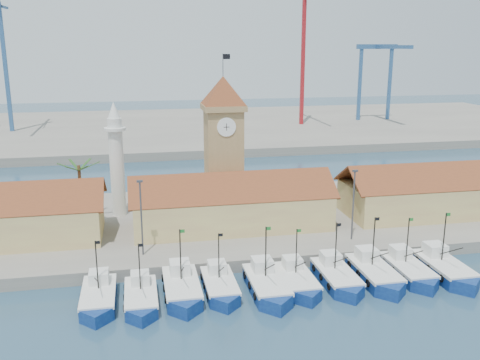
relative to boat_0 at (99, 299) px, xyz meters
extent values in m
plane|color=#1C394D|center=(16.65, -3.04, -0.72)|extent=(400.00, 400.00, 0.00)
cube|color=gray|center=(16.65, 20.96, 0.03)|extent=(140.00, 32.00, 1.50)
cube|color=gray|center=(16.65, 106.96, 0.28)|extent=(240.00, 80.00, 2.00)
cube|color=navy|center=(0.00, 0.37, -0.25)|extent=(3.29, 7.45, 1.69)
cube|color=navy|center=(0.00, -3.35, -0.25)|extent=(3.29, 3.29, 1.69)
cube|color=silver|center=(0.00, 0.37, 0.60)|extent=(3.36, 7.66, 0.33)
cube|color=silver|center=(0.00, 2.24, 1.35)|extent=(1.98, 2.07, 1.32)
cylinder|color=black|center=(0.00, 0.84, 3.23)|extent=(0.13, 0.13, 5.27)
cube|color=black|center=(0.24, 0.84, 5.68)|extent=(0.47, 0.02, 0.33)
cube|color=navy|center=(4.19, -0.48, -0.27)|extent=(3.15, 7.14, 1.62)
cube|color=navy|center=(4.19, -4.05, -0.27)|extent=(3.15, 3.15, 1.62)
cube|color=silver|center=(4.19, -0.48, 0.54)|extent=(3.22, 7.34, 0.32)
cube|color=silver|center=(4.19, 1.31, 1.26)|extent=(1.89, 1.98, 1.26)
cylinder|color=black|center=(4.19, -0.03, 3.07)|extent=(0.13, 0.13, 5.05)
cube|color=black|center=(4.42, -0.03, 5.41)|extent=(0.45, 0.02, 0.32)
cube|color=navy|center=(8.42, 0.68, -0.21)|extent=(3.54, 8.02, 1.82)
cube|color=navy|center=(8.42, -3.33, -0.21)|extent=(3.54, 3.54, 1.82)
cube|color=silver|center=(8.42, 0.68, 0.70)|extent=(3.61, 8.24, 0.35)
cube|color=silver|center=(8.42, 2.69, 1.51)|extent=(2.13, 2.23, 1.42)
cylinder|color=black|center=(8.42, 1.19, 3.53)|extent=(0.14, 0.14, 5.67)
cube|color=#197226|center=(8.67, 1.19, 6.16)|extent=(0.51, 0.02, 0.35)
cube|color=navy|center=(12.42, 0.64, -0.26)|extent=(3.20, 7.24, 1.64)
cube|color=navy|center=(12.42, -2.98, -0.26)|extent=(3.20, 3.20, 1.64)
cube|color=silver|center=(12.42, 0.64, 0.56)|extent=(3.26, 7.44, 0.32)
cube|color=silver|center=(12.42, 2.45, 1.29)|extent=(1.92, 2.01, 1.28)
cylinder|color=black|center=(12.42, 1.10, 3.12)|extent=(0.13, 0.13, 5.12)
cube|color=black|center=(12.65, 1.10, 5.49)|extent=(0.46, 0.02, 0.32)
cube|color=navy|center=(17.28, -0.34, -0.21)|extent=(3.56, 8.05, 1.83)
cube|color=navy|center=(17.28, -4.37, -0.21)|extent=(3.56, 3.56, 1.83)
cube|color=silver|center=(17.28, -0.34, 0.70)|extent=(3.63, 8.28, 0.36)
cube|color=silver|center=(17.28, 1.67, 1.52)|extent=(2.13, 2.24, 1.42)
cylinder|color=black|center=(17.28, 0.17, 3.55)|extent=(0.14, 0.14, 5.69)
cube|color=#197226|center=(17.54, 0.17, 6.19)|extent=(0.51, 0.02, 0.36)
cube|color=navy|center=(20.80, 0.24, -0.26)|extent=(3.21, 7.27, 1.65)
cube|color=navy|center=(20.80, -3.39, -0.26)|extent=(3.21, 3.21, 1.65)
cube|color=silver|center=(20.80, 0.24, 0.57)|extent=(3.28, 7.48, 0.32)
cube|color=silver|center=(20.80, 2.06, 1.30)|extent=(1.93, 2.02, 1.29)
cylinder|color=black|center=(20.80, 0.70, 3.14)|extent=(0.13, 0.13, 5.14)
cube|color=#197226|center=(21.03, 0.70, 5.53)|extent=(0.46, 0.02, 0.32)
cube|color=navy|center=(25.30, 0.28, -0.24)|extent=(3.39, 7.66, 1.74)
cube|color=navy|center=(25.30, -3.55, -0.24)|extent=(3.39, 3.39, 1.74)
cube|color=silver|center=(25.30, 0.28, 0.63)|extent=(3.45, 7.88, 0.34)
cube|color=silver|center=(25.30, 2.20, 1.41)|extent=(2.03, 2.13, 1.35)
cylinder|color=black|center=(25.30, 0.76, 3.34)|extent=(0.14, 0.14, 5.42)
cube|color=black|center=(25.54, 0.76, 5.86)|extent=(0.48, 0.02, 0.34)
cube|color=navy|center=(29.71, 0.26, -0.21)|extent=(3.57, 8.09, 1.84)
cube|color=navy|center=(29.71, -3.78, -0.21)|extent=(3.57, 3.57, 1.84)
cube|color=silver|center=(29.71, 0.26, 0.71)|extent=(3.65, 8.31, 0.36)
cube|color=silver|center=(29.71, 2.28, 1.53)|extent=(2.14, 2.25, 1.43)
cylinder|color=black|center=(29.71, 0.77, 3.57)|extent=(0.14, 0.14, 5.72)
cube|color=black|center=(29.96, 0.77, 6.22)|extent=(0.51, 0.02, 0.36)
cube|color=navy|center=(33.86, 0.43, -0.24)|extent=(3.38, 7.65, 1.74)
cube|color=navy|center=(33.86, -3.39, -0.24)|extent=(3.38, 3.38, 1.74)
cube|color=silver|center=(33.86, 0.43, 0.63)|extent=(3.45, 7.86, 0.34)
cube|color=silver|center=(33.86, 2.34, 1.40)|extent=(2.03, 2.12, 1.35)
cylinder|color=black|center=(33.86, 0.91, 3.34)|extent=(0.14, 0.14, 5.41)
cube|color=#197226|center=(34.10, 0.91, 5.85)|extent=(0.48, 0.02, 0.34)
cube|color=navy|center=(38.01, -0.14, -0.20)|extent=(3.63, 8.22, 1.87)
cube|color=navy|center=(38.01, -4.25, -0.20)|extent=(3.63, 3.63, 1.87)
cube|color=silver|center=(38.01, -0.14, 0.73)|extent=(3.71, 8.45, 0.36)
cube|color=silver|center=(38.01, 1.92, 1.56)|extent=(2.18, 2.28, 1.45)
cylinder|color=black|center=(38.01, 0.38, 3.64)|extent=(0.15, 0.15, 5.81)
cube|color=#197226|center=(38.27, 0.38, 6.34)|extent=(0.52, 0.02, 0.36)
cube|color=#D0C372|center=(16.65, 16.96, 3.03)|extent=(26.00, 10.00, 4.50)
cube|color=brown|center=(16.65, 14.46, 6.78)|extent=(27.04, 5.13, 3.21)
cube|color=brown|center=(16.65, 19.46, 6.78)|extent=(27.04, 5.13, 3.21)
cube|color=#D0C372|center=(48.65, 16.96, 3.03)|extent=(30.00, 10.00, 4.50)
cube|color=brown|center=(48.65, 14.46, 6.78)|extent=(31.20, 5.13, 3.21)
cube|color=brown|center=(48.65, 19.46, 6.78)|extent=(31.20, 5.13, 3.21)
cube|color=#A58355|center=(16.65, 22.96, 8.28)|extent=(5.00, 5.00, 15.00)
cube|color=#A58355|center=(16.65, 22.96, 16.18)|extent=(5.80, 5.80, 0.80)
pyramid|color=brown|center=(16.65, 22.96, 18.48)|extent=(5.80, 5.80, 4.00)
cylinder|color=white|center=(16.65, 20.41, 13.78)|extent=(2.60, 0.15, 2.60)
cube|color=black|center=(16.65, 20.33, 13.78)|extent=(0.08, 0.02, 1.00)
cube|color=black|center=(16.65, 20.33, 13.78)|extent=(0.80, 0.02, 0.08)
cylinder|color=#3F3F44|center=(16.65, 22.96, 21.98)|extent=(0.10, 0.10, 3.00)
cube|color=black|center=(17.15, 22.96, 23.08)|extent=(1.00, 0.03, 0.70)
cylinder|color=silver|center=(1.65, 24.96, 7.78)|extent=(2.00, 2.00, 14.00)
cylinder|color=silver|center=(1.65, 24.96, 13.28)|extent=(3.00, 3.00, 0.40)
cone|color=silver|center=(1.65, 24.96, 15.88)|extent=(1.80, 1.80, 2.40)
cylinder|color=brown|center=(-3.35, 22.96, 4.78)|extent=(0.44, 0.44, 8.00)
cube|color=#25521C|center=(-1.95, 22.96, 8.58)|extent=(2.80, 0.35, 1.18)
cube|color=#25521C|center=(-2.65, 24.18, 8.58)|extent=(1.71, 2.60, 1.18)
cube|color=#25521C|center=(-4.05, 24.18, 8.58)|extent=(1.71, 2.60, 1.18)
cube|color=#25521C|center=(-4.75, 22.96, 8.58)|extent=(2.80, 0.35, 1.18)
cube|color=#25521C|center=(-4.05, 21.75, 8.58)|extent=(1.71, 2.60, 1.18)
cube|color=#25521C|center=(-2.65, 21.75, 8.58)|extent=(1.71, 2.60, 1.18)
cylinder|color=#3F3F44|center=(4.65, 8.96, 5.28)|extent=(0.20, 0.20, 9.00)
cube|color=#3F3F44|center=(4.65, 8.96, 9.68)|extent=(0.70, 0.25, 0.25)
cylinder|color=#3F3F44|center=(30.65, 8.96, 5.28)|extent=(0.20, 0.20, 9.00)
cube|color=#3F3F44|center=(30.65, 8.96, 9.68)|extent=(0.70, 0.25, 0.25)
cube|color=#2D5789|center=(-28.93, 104.96, 18.29)|extent=(1.00, 1.00, 34.01)
cube|color=#2D5789|center=(-28.93, 109.96, 34.29)|extent=(0.60, 10.00, 0.60)
cube|color=#A3191E|center=(53.37, 101.96, 20.09)|extent=(1.00, 1.00, 37.62)
cube|color=#2D5789|center=(73.65, 106.96, 12.28)|extent=(0.90, 0.90, 22.00)
cube|color=#2D5789|center=(83.65, 106.96, 12.28)|extent=(0.90, 0.90, 22.00)
cube|color=#2D5789|center=(78.65, 106.96, 23.78)|extent=(13.00, 1.40, 1.40)
cube|color=#2D5789|center=(78.65, 96.96, 23.78)|extent=(1.40, 22.00, 1.00)
camera|label=1|loc=(4.44, -50.72, 24.90)|focal=40.00mm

